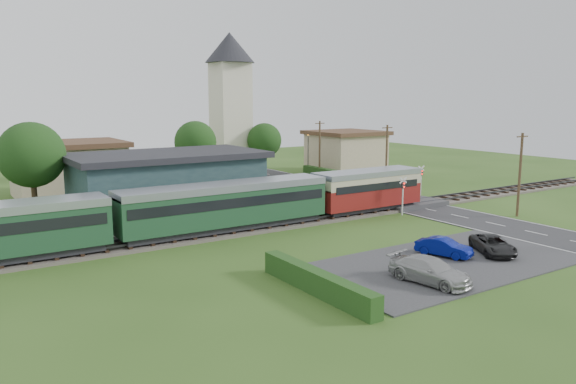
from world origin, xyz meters
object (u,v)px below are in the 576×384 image
car_park_blue (444,247)px  car_park_silver (430,270)px  church_tower (230,94)px  crossing_signal_far (421,177)px  crossing_signal_near (403,190)px  pedestrian_near (282,200)px  pedestrian_far (144,215)px  car_on_road (332,183)px  car_park_dark (493,245)px  station_building (167,183)px  train (185,209)px  house_east (346,151)px  equipment_hut (88,217)px  house_west (69,169)px

car_park_blue → car_park_silver: bearing=-165.7°
church_tower → crossing_signal_far: bearing=-70.0°
crossing_signal_near → car_park_silver: size_ratio=0.70×
pedestrian_near → pedestrian_far: size_ratio=1.12×
car_on_road → pedestrian_far: pedestrian_far is taller
car_on_road → pedestrian_far: size_ratio=2.36×
car_park_dark → pedestrian_far: bearing=162.9°
station_building → car_on_road: size_ratio=3.96×
train → house_east: 39.02m
train → car_park_blue: (11.74, -12.99, -1.53)m
station_building → pedestrian_near: 9.87m
equipment_hut → train: (5.78, -3.20, 0.43)m
house_west → car_on_road: house_west is taller
equipment_hut → crossing_signal_far: bearing=-1.5°
crossing_signal_near → car_park_dark: crossing_signal_near is taller
train → church_tower: bearing=56.5°
pedestrian_far → car_park_dark: bearing=-152.3°
train → crossing_signal_near: 18.78m
car_park_blue → car_park_dark: size_ratio=0.85×
church_tower → pedestrian_far: church_tower is taller
house_west → car_on_road: (24.70, -11.34, -2.05)m
church_tower → car_on_road: 17.82m
crossing_signal_near → pedestrian_near: 10.26m
house_east → pedestrian_far: 38.70m
station_building → car_park_silver: 25.63m
equipment_hut → car_park_blue: bearing=-42.8°
station_building → car_park_silver: (4.94, -25.07, -1.94)m
station_building → house_east: (30.00, 13.01, 0.10)m
train → crossing_signal_near: (18.62, -2.41, -0.04)m
church_tower → pedestrian_far: bearing=-130.2°
church_tower → car_park_dark: size_ratio=4.34×
car_on_road → car_park_dark: 26.90m
train → car_park_dark: train is taller
pedestrian_near → train: bearing=1.9°
church_tower → car_park_silver: church_tower is taller
church_tower → car_park_blue: church_tower is taller
car_park_blue → crossing_signal_far: bearing=27.8°
pedestrian_far → car_on_road: bearing=-86.3°
crossing_signal_far → crossing_signal_near: bearing=-146.3°
house_east → car_park_silver: bearing=-123.3°
equipment_hut → house_east: house_east is taller
station_building → car_park_dark: 26.56m
equipment_hut → pedestrian_far: 4.06m
train → crossing_signal_near: bearing=-7.4°
car_park_dark → car_park_silver: bearing=-136.9°
church_tower → car_park_dark: bearing=-93.4°
train → church_tower: church_tower is taller
car_park_silver → pedestrian_near: size_ratio=2.43×
equipment_hut → pedestrian_near: (15.62, -0.34, -0.34)m
station_building → crossing_signal_far: 24.51m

